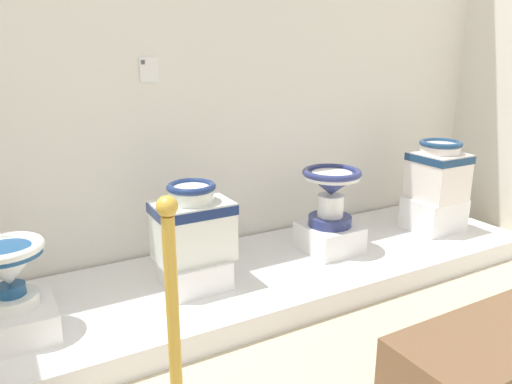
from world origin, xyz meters
TOP-DOWN VIEW (x-y plane):
  - wall_back at (2.12, 2.59)m, footprint 4.44×0.06m
  - display_platform at (2.12, 2.06)m, footprint 3.55×0.95m
  - plinth_block_broad_patterned at (0.79, 1.99)m, footprint 0.33×0.38m
  - antique_toilet_broad_patterned at (0.79, 1.99)m, footprint 0.32×0.32m
  - plinth_block_leftmost at (1.66, 2.04)m, footprint 0.31×0.32m
  - antique_toilet_leftmost at (1.66, 2.04)m, footprint 0.40×0.28m
  - plinth_block_slender_white at (2.58, 2.08)m, footprint 0.32×0.34m
  - antique_toilet_slender_white at (2.58, 2.08)m, footprint 0.36×0.36m
  - plinth_block_tall_cobalt at (3.45, 2.02)m, footprint 0.36×0.31m
  - antique_toilet_tall_cobalt at (3.45, 2.02)m, footprint 0.31×0.33m
  - info_placard_second at (1.63, 2.55)m, footprint 0.11×0.01m

SIDE VIEW (x-z plane):
  - display_platform at x=2.12m, z-range 0.00..0.13m
  - plinth_block_broad_patterned at x=0.79m, z-range 0.13..0.26m
  - plinth_block_leftmost at x=1.66m, z-range 0.13..0.29m
  - plinth_block_slender_white at x=2.58m, z-range 0.13..0.29m
  - plinth_block_tall_cobalt at x=3.45m, z-range 0.13..0.35m
  - antique_toilet_broad_patterned at x=0.79m, z-range 0.31..0.60m
  - antique_toilet_leftmost at x=1.66m, z-range 0.28..0.69m
  - antique_toilet_slender_white at x=2.58m, z-range 0.35..0.71m
  - antique_toilet_tall_cobalt at x=3.45m, z-range 0.36..0.77m
  - info_placard_second at x=1.63m, z-range 1.17..1.31m
  - wall_back at x=2.12m, z-range 0.00..2.99m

